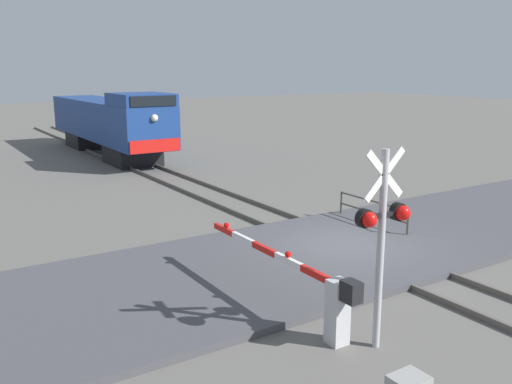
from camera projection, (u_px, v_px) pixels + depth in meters
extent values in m
plane|color=#605E59|center=(347.00, 250.00, 15.89)|extent=(160.00, 160.00, 0.00)
cube|color=#59544C|center=(328.00, 252.00, 15.49)|extent=(0.08, 80.00, 0.15)
cube|color=#59544C|center=(365.00, 243.00, 16.25)|extent=(0.08, 80.00, 0.15)
cube|color=#47474C|center=(347.00, 247.00, 15.87)|extent=(36.00, 6.18, 0.17)
cube|color=black|center=(132.00, 155.00, 30.11)|extent=(2.39, 3.20, 1.05)
cube|color=black|center=(90.00, 139.00, 36.76)|extent=(2.39, 3.20, 1.05)
cube|color=navy|center=(107.00, 119.00, 33.07)|extent=(2.81, 14.75, 2.24)
cube|color=navy|center=(141.00, 99.00, 28.06)|extent=(2.75, 3.29, 0.63)
cube|color=black|center=(154.00, 101.00, 26.68)|extent=(2.39, 0.06, 0.51)
cube|color=red|center=(156.00, 146.00, 27.16)|extent=(2.67, 0.08, 0.64)
sphere|color=#F2EACC|center=(154.00, 118.00, 26.85)|extent=(0.36, 0.36, 0.36)
cylinder|color=#ADADB2|center=(380.00, 252.00, 9.95)|extent=(0.14, 0.14, 3.78)
cube|color=white|center=(385.00, 174.00, 9.63)|extent=(0.95, 0.04, 0.95)
cube|color=white|center=(385.00, 174.00, 9.63)|extent=(0.95, 0.04, 0.95)
cube|color=black|center=(382.00, 215.00, 9.80)|extent=(1.04, 0.08, 0.08)
sphere|color=red|center=(369.00, 220.00, 9.49)|extent=(0.28, 0.28, 0.28)
sphere|color=red|center=(403.00, 213.00, 9.94)|extent=(0.28, 0.28, 0.28)
cylinder|color=black|center=(364.00, 218.00, 9.59)|extent=(0.34, 0.14, 0.34)
cylinder|color=black|center=(398.00, 212.00, 10.04)|extent=(0.34, 0.14, 0.34)
cube|color=silver|center=(337.00, 312.00, 10.34)|extent=(0.36, 0.36, 1.29)
cube|color=black|center=(351.00, 292.00, 9.93)|extent=(0.28, 0.36, 0.40)
cube|color=red|center=(316.00, 274.00, 10.76)|extent=(0.10, 0.92, 0.14)
cube|color=white|center=(289.00, 261.00, 11.51)|extent=(0.10, 0.92, 0.14)
cube|color=red|center=(265.00, 249.00, 12.26)|extent=(0.10, 0.92, 0.14)
cube|color=white|center=(243.00, 239.00, 13.01)|extent=(0.10, 0.92, 0.14)
cube|color=red|center=(224.00, 230.00, 13.76)|extent=(0.10, 0.92, 0.14)
sphere|color=red|center=(288.00, 254.00, 11.50)|extent=(0.14, 0.14, 0.14)
sphere|color=red|center=(226.00, 225.00, 13.65)|extent=(0.14, 0.14, 0.14)
cylinder|color=#4C4742|center=(408.00, 225.00, 16.74)|extent=(0.08, 0.08, 0.95)
cylinder|color=#4C4742|center=(341.00, 204.00, 19.24)|extent=(0.08, 0.08, 0.95)
cylinder|color=#4C4742|center=(373.00, 201.00, 17.89)|extent=(0.06, 3.05, 0.06)
cylinder|color=#4C4742|center=(372.00, 213.00, 17.98)|extent=(0.06, 3.05, 0.06)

